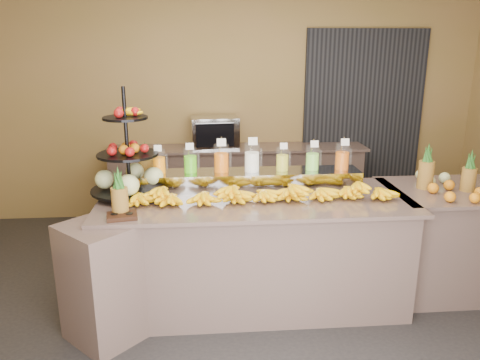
{
  "coord_description": "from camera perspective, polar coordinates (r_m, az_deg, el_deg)",
  "views": [
    {
      "loc": [
        -0.41,
        -3.24,
        2.13
      ],
      "look_at": [
        -0.12,
        0.3,
        1.08
      ],
      "focal_mm": 35.0,
      "sensor_mm": 36.0,
      "label": 1
    }
  ],
  "objects": [
    {
      "name": "ground",
      "position": [
        3.9,
        2.27,
        -16.72
      ],
      "size": [
        6.0,
        6.0,
        0.0
      ],
      "primitive_type": "plane",
      "color": "black",
      "rests_on": "ground"
    },
    {
      "name": "room_envelope",
      "position": [
        4.08,
        3.89,
        12.78
      ],
      "size": [
        6.04,
        5.02,
        2.82
      ],
      "color": "olive",
      "rests_on": "ground"
    },
    {
      "name": "buffet_counter",
      "position": [
        3.89,
        0.18,
        -8.95
      ],
      "size": [
        2.75,
        1.25,
        0.93
      ],
      "color": "gray",
      "rests_on": "ground"
    },
    {
      "name": "right_counter",
      "position": [
        4.53,
        23.73,
        -6.62
      ],
      "size": [
        1.08,
        0.88,
        0.93
      ],
      "color": "gray",
      "rests_on": "ground"
    },
    {
      "name": "back_ledge",
      "position": [
        5.75,
        -0.36,
        -0.44
      ],
      "size": [
        3.1,
        0.55,
        0.93
      ],
      "color": "gray",
      "rests_on": "ground"
    },
    {
      "name": "pitcher_tray",
      "position": [
        4.01,
        1.45,
        0.07
      ],
      "size": [
        1.85,
        0.3,
        0.15
      ],
      "primitive_type": "cube",
      "color": "gray",
      "rests_on": "buffet_counter"
    },
    {
      "name": "juice_pitcher_orange_a",
      "position": [
        3.96,
        -9.84,
        2.07
      ],
      "size": [
        0.11,
        0.11,
        0.26
      ],
      "color": "silver",
      "rests_on": "pitcher_tray"
    },
    {
      "name": "juice_pitcher_green",
      "position": [
        3.94,
        -6.07,
        2.23
      ],
      "size": [
        0.11,
        0.12,
        0.27
      ],
      "color": "silver",
      "rests_on": "pitcher_tray"
    },
    {
      "name": "juice_pitcher_orange_b",
      "position": [
        3.94,
        -2.29,
        2.48
      ],
      "size": [
        0.13,
        0.13,
        0.31
      ],
      "color": "silver",
      "rests_on": "pitcher_tray"
    },
    {
      "name": "juice_pitcher_milk",
      "position": [
        3.96,
        1.47,
        2.59
      ],
      "size": [
        0.13,
        0.13,
        0.31
      ],
      "color": "silver",
      "rests_on": "pitcher_tray"
    },
    {
      "name": "juice_pitcher_lemon",
      "position": [
        4.0,
        5.18,
        2.4
      ],
      "size": [
        0.11,
        0.11,
        0.26
      ],
      "color": "silver",
      "rests_on": "pitcher_tray"
    },
    {
      "name": "juice_pitcher_lime",
      "position": [
        4.05,
        8.81,
        2.52
      ],
      "size": [
        0.11,
        0.12,
        0.28
      ],
      "color": "silver",
      "rests_on": "pitcher_tray"
    },
    {
      "name": "juice_pitcher_orange_c",
      "position": [
        4.12,
        12.34,
        2.63
      ],
      "size": [
        0.12,
        0.12,
        0.29
      ],
      "color": "silver",
      "rests_on": "pitcher_tray"
    },
    {
      "name": "banana_heap",
      "position": [
        3.71,
        2.68,
        -1.34
      ],
      "size": [
        2.18,
        0.2,
        0.18
      ],
      "color": "yellow",
      "rests_on": "buffet_counter"
    },
    {
      "name": "fruit_stand",
      "position": [
        3.87,
        -12.81,
        1.38
      ],
      "size": [
        0.72,
        0.72,
        0.88
      ],
      "rotation": [
        0.0,
        0.0,
        0.17
      ],
      "color": "black",
      "rests_on": "buffet_counter"
    },
    {
      "name": "condiment_caddy",
      "position": [
        3.44,
        -14.19,
        -4.28
      ],
      "size": [
        0.23,
        0.19,
        0.03
      ],
      "primitive_type": "cube",
      "rotation": [
        0.0,
        0.0,
        0.18
      ],
      "color": "black",
      "rests_on": "buffet_counter"
    },
    {
      "name": "pineapple_left_a",
      "position": [
        3.47,
        -14.46,
        -2.08
      ],
      "size": [
        0.12,
        0.12,
        0.37
      ],
      "rotation": [
        0.0,
        0.0,
        -0.43
      ],
      "color": "brown",
      "rests_on": "buffet_counter"
    },
    {
      "name": "pineapple_left_b",
      "position": [
        4.12,
        -11.38,
        1.27
      ],
      "size": [
        0.13,
        0.13,
        0.4
      ],
      "rotation": [
        0.0,
        0.0,
        -0.11
      ],
      "color": "brown",
      "rests_on": "buffet_counter"
    },
    {
      "name": "right_fruit_pile",
      "position": [
        4.24,
        24.24,
        -0.48
      ],
      "size": [
        0.45,
        0.43,
        0.24
      ],
      "color": "brown",
      "rests_on": "right_counter"
    },
    {
      "name": "oven_warmer",
      "position": [
        5.59,
        -3.13,
        5.86
      ],
      "size": [
        0.58,
        0.43,
        0.37
      ],
      "primitive_type": "cube",
      "rotation": [
        0.0,
        0.0,
        0.08
      ],
      "color": "gray",
      "rests_on": "back_ledge"
    }
  ]
}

